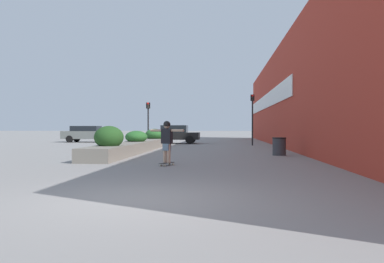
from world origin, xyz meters
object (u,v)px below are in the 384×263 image
object	(u,v)px
traffic_light_right	(252,111)
skateboard	(167,163)
skateboarder	(167,137)
car_center_right	(87,134)
car_leftmost	(176,134)
car_center_left	(337,133)
trash_bin	(279,146)
traffic_light_left	(148,116)

from	to	relation	value
traffic_light_right	skateboard	bearing A→B (deg)	-105.17
skateboarder	car_center_right	bearing A→B (deg)	142.00
skateboard	car_leftmost	size ratio (longest dim) A/B	0.20
car_center_left	car_center_right	distance (m)	22.37
trash_bin	car_leftmost	distance (m)	14.42
skateboarder	traffic_light_right	distance (m)	15.63
car_center_right	skateboarder	bearing A→B (deg)	27.24
car_leftmost	car_center_left	bearing A→B (deg)	103.16
traffic_light_left	car_center_left	bearing A→B (deg)	20.78
car_center_right	traffic_light_left	size ratio (longest dim) A/B	1.38
car_center_right	traffic_light_left	xyz separation A→B (m)	(6.58, -4.84, 1.44)
traffic_light_left	traffic_light_right	world-z (taller)	traffic_light_right
car_leftmost	traffic_light_right	xyz separation A→B (m)	(6.08, -2.99, 1.74)
skateboarder	traffic_light_left	bearing A→B (deg)	128.67
car_center_left	skateboarder	bearing A→B (deg)	150.63
traffic_light_left	trash_bin	bearing A→B (deg)	-50.34
car_leftmost	car_center_left	world-z (taller)	car_center_left
skateboard	traffic_light_right	distance (m)	15.75
skateboarder	traffic_light_right	xyz separation A→B (m)	(4.07, 15.01, 1.56)
skateboard	traffic_light_right	world-z (taller)	traffic_light_right
trash_bin	car_center_left	xyz separation A→B (m)	(7.38, 16.08, 0.41)
car_leftmost	skateboard	bearing A→B (deg)	6.36
car_center_right	traffic_light_right	distance (m)	15.42
car_leftmost	car_center_left	size ratio (longest dim) A/B	0.96
car_center_left	car_center_right	world-z (taller)	car_center_left
car_center_left	skateboard	bearing A→B (deg)	150.63
car_leftmost	traffic_light_left	size ratio (longest dim) A/B	1.18
skateboarder	trash_bin	xyz separation A→B (m)	(4.59, 5.19, -0.55)
traffic_light_left	traffic_light_right	bearing A→B (deg)	-2.03
car_center_right	car_leftmost	bearing A→B (deg)	75.73
skateboard	car_leftmost	xyz separation A→B (m)	(-2.01, 18.00, 0.72)
skateboard	car_center_right	world-z (taller)	car_center_right
traffic_light_left	skateboarder	bearing A→B (deg)	-76.08
skateboarder	car_center_right	size ratio (longest dim) A/B	0.33
car_center_left	traffic_light_left	size ratio (longest dim) A/B	1.23
traffic_light_left	skateboard	bearing A→B (deg)	-76.08
car_leftmost	car_center_right	size ratio (longest dim) A/B	0.86
skateboard	skateboarder	size ratio (longest dim) A/B	0.52
skateboarder	trash_bin	world-z (taller)	skateboarder
skateboard	car_leftmost	world-z (taller)	car_leftmost
trash_bin	traffic_light_right	distance (m)	10.06
car_center_left	car_center_right	xyz separation A→B (m)	(-22.34, -1.14, -0.06)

